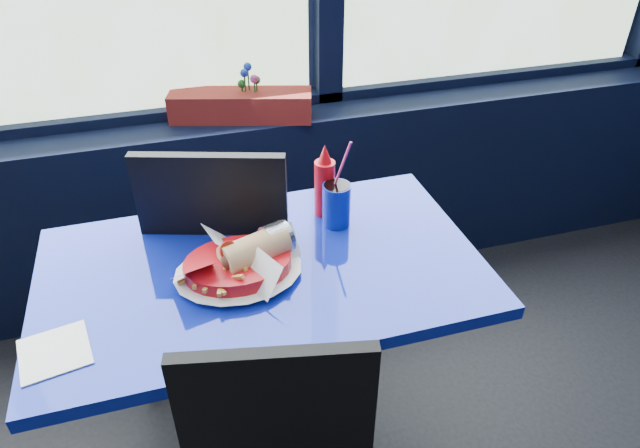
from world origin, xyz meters
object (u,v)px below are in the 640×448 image
Objects in this scene: near_table at (266,314)px; planter_box at (241,105)px; flower_vase at (251,102)px; soda_cup at (336,204)px; chair_near_back at (204,255)px; food_basket at (240,263)px; ketchup_bottle at (325,184)px.

planter_box reaches higher than near_table.
near_table is 5.56× the size of flower_vase.
flower_vase is 0.76× the size of soda_cup.
chair_near_back is at bearing 155.58° from soda_cup.
planter_box is 0.90m from food_basket.
near_table is 0.35m from chair_near_back.
near_table is 0.91m from planter_box.
soda_cup is at bearing -74.95° from ketchup_bottle.
chair_near_back is at bearing 113.87° from near_table.
soda_cup is at bearing 27.87° from near_table.
soda_cup is (0.26, 0.14, 0.25)m from near_table.
flower_vase reaches higher than ketchup_bottle.
chair_near_back is (-0.14, 0.32, 0.01)m from near_table.
soda_cup reaches higher than ketchup_bottle.
chair_near_back reaches higher than planter_box.
ketchup_bottle is (0.38, -0.12, 0.27)m from chair_near_back.
ketchup_bottle is at bearing 42.34° from food_basket.
ketchup_bottle reaches higher than food_basket.
ketchup_bottle is (0.10, -0.65, -0.01)m from flower_vase.
ketchup_bottle is 0.83× the size of soda_cup.
chair_near_back is 0.48m from ketchup_bottle.
ketchup_bottle is (0.30, 0.22, 0.06)m from food_basket.
chair_near_back is 1.85× the size of planter_box.
flower_vase reaches higher than near_table.
soda_cup is at bearing -80.52° from flower_vase.
chair_near_back is at bearing 163.06° from ketchup_bottle.
ketchup_bottle reaches higher than near_table.
flower_vase is 0.66m from ketchup_bottle.
food_basket is at bearing -153.41° from soda_cup.
chair_near_back is at bearing -97.90° from planter_box.
near_table is at bearing 26.59° from food_basket.
soda_cup is (0.16, -0.72, -0.03)m from planter_box.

